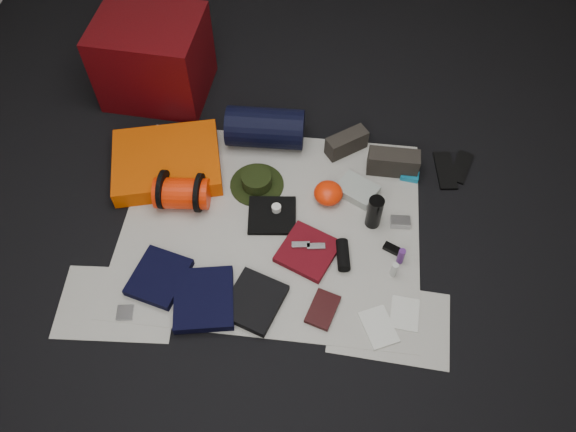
# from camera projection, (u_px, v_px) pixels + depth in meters

# --- Properties ---
(floor) EXTENTS (4.50, 4.50, 0.02)m
(floor) POSITION_uv_depth(u_px,v_px,m) (271.00, 226.00, 3.07)
(floor) COLOR black
(floor) RESTS_ON ground
(newspaper_mat) EXTENTS (1.60, 1.30, 0.01)m
(newspaper_mat) POSITION_uv_depth(u_px,v_px,m) (271.00, 225.00, 3.06)
(newspaper_mat) COLOR silver
(newspaper_mat) RESTS_ON floor
(newspaper_sheet_front_left) EXTENTS (0.61, 0.44, 0.00)m
(newspaper_sheet_front_left) POSITION_uv_depth(u_px,v_px,m) (117.00, 303.00, 2.80)
(newspaper_sheet_front_left) COLOR silver
(newspaper_sheet_front_left) RESTS_ON floor
(newspaper_sheet_front_right) EXTENTS (0.60, 0.43, 0.00)m
(newspaper_sheet_front_right) POSITION_uv_depth(u_px,v_px,m) (389.00, 323.00, 2.74)
(newspaper_sheet_front_right) COLOR silver
(newspaper_sheet_front_right) RESTS_ON floor
(red_cabinet) EXTENTS (0.65, 0.55, 0.52)m
(red_cabinet) POSITION_uv_depth(u_px,v_px,m) (154.00, 58.00, 3.43)
(red_cabinet) COLOR #4D0509
(red_cabinet) RESTS_ON floor
(sleeping_pad) EXTENTS (0.71, 0.63, 0.11)m
(sleeping_pad) POSITION_uv_depth(u_px,v_px,m) (167.00, 162.00, 3.23)
(sleeping_pad) COLOR #D94A02
(sleeping_pad) RESTS_ON newspaper_mat
(stuff_sack) EXTENTS (0.31, 0.20, 0.17)m
(stuff_sack) POSITION_uv_depth(u_px,v_px,m) (182.00, 193.00, 3.06)
(stuff_sack) COLOR #F02704
(stuff_sack) RESTS_ON newspaper_mat
(sack_strap_left) EXTENTS (0.02, 0.22, 0.22)m
(sack_strap_left) POSITION_uv_depth(u_px,v_px,m) (163.00, 189.00, 3.05)
(sack_strap_left) COLOR black
(sack_strap_left) RESTS_ON newspaper_mat
(sack_strap_right) EXTENTS (0.03, 0.22, 0.22)m
(sack_strap_right) POSITION_uv_depth(u_px,v_px,m) (199.00, 193.00, 3.04)
(sack_strap_right) COLOR black
(sack_strap_right) RESTS_ON newspaper_mat
(navy_duffel) EXTENTS (0.46, 0.25, 0.24)m
(navy_duffel) POSITION_uv_depth(u_px,v_px,m) (265.00, 128.00, 3.29)
(navy_duffel) COLOR black
(navy_duffel) RESTS_ON newspaper_mat
(boonie_brim) EXTENTS (0.31, 0.31, 0.01)m
(boonie_brim) POSITION_uv_depth(u_px,v_px,m) (257.00, 185.00, 3.20)
(boonie_brim) COLOR black
(boonie_brim) RESTS_ON newspaper_mat
(boonie_crown) EXTENTS (0.17, 0.17, 0.07)m
(boonie_crown) POSITION_uv_depth(u_px,v_px,m) (257.00, 180.00, 3.16)
(boonie_crown) COLOR black
(boonie_crown) RESTS_ON boonie_brim
(hiking_boot_left) EXTENTS (0.26, 0.22, 0.12)m
(hiking_boot_left) POSITION_uv_depth(u_px,v_px,m) (347.00, 143.00, 3.30)
(hiking_boot_left) COLOR #2C2722
(hiking_boot_left) RESTS_ON newspaper_mat
(hiking_boot_right) EXTENTS (0.29, 0.11, 0.14)m
(hiking_boot_right) POSITION_uv_depth(u_px,v_px,m) (393.00, 163.00, 3.20)
(hiking_boot_right) COLOR #2C2722
(hiking_boot_right) RESTS_ON newspaper_mat
(flip_flop_left) EXTENTS (0.14, 0.28, 0.02)m
(flip_flop_left) POSITION_uv_depth(u_px,v_px,m) (445.00, 170.00, 3.26)
(flip_flop_left) COLOR black
(flip_flop_left) RESTS_ON floor
(flip_flop_right) EXTENTS (0.16, 0.26, 0.01)m
(flip_flop_right) POSITION_uv_depth(u_px,v_px,m) (461.00, 167.00, 3.28)
(flip_flop_right) COLOR black
(flip_flop_right) RESTS_ON floor
(trousers_navy_a) EXTENTS (0.32, 0.34, 0.05)m
(trousers_navy_a) POSITION_uv_depth(u_px,v_px,m) (159.00, 277.00, 2.85)
(trousers_navy_a) COLOR black
(trousers_navy_a) RESTS_ON newspaper_mat
(trousers_navy_b) EXTENTS (0.35, 0.38, 0.05)m
(trousers_navy_b) POSITION_uv_depth(u_px,v_px,m) (204.00, 299.00, 2.77)
(trousers_navy_b) COLOR black
(trousers_navy_b) RESTS_ON newspaper_mat
(trousers_charcoal) EXTENTS (0.33, 0.35, 0.04)m
(trousers_charcoal) POSITION_uv_depth(u_px,v_px,m) (254.00, 301.00, 2.77)
(trousers_charcoal) COLOR black
(trousers_charcoal) RESTS_ON newspaper_mat
(black_tshirt) EXTENTS (0.28, 0.27, 0.03)m
(black_tshirt) POSITION_uv_depth(u_px,v_px,m) (272.00, 215.00, 3.07)
(black_tshirt) COLOR black
(black_tshirt) RESTS_ON newspaper_mat
(red_shirt) EXTENTS (0.36, 0.36, 0.04)m
(red_shirt) POSITION_uv_depth(u_px,v_px,m) (308.00, 251.00, 2.94)
(red_shirt) COLOR #5A0912
(red_shirt) RESTS_ON newspaper_mat
(orange_stuff_sack) EXTENTS (0.17, 0.17, 0.11)m
(orange_stuff_sack) POSITION_uv_depth(u_px,v_px,m) (328.00, 193.00, 3.11)
(orange_stuff_sack) COLOR #F02704
(orange_stuff_sack) RESTS_ON newspaper_mat
(first_aid_pouch) EXTENTS (0.26, 0.24, 0.05)m
(first_aid_pouch) POSITION_uv_depth(u_px,v_px,m) (357.00, 190.00, 3.15)
(first_aid_pouch) COLOR #939B94
(first_aid_pouch) RESTS_ON newspaper_mat
(water_bottle) EXTENTS (0.09, 0.09, 0.21)m
(water_bottle) POSITION_uv_depth(u_px,v_px,m) (374.00, 212.00, 2.97)
(water_bottle) COLOR black
(water_bottle) RESTS_ON newspaper_mat
(speaker) EXTENTS (0.09, 0.18, 0.07)m
(speaker) POSITION_uv_depth(u_px,v_px,m) (343.00, 255.00, 2.91)
(speaker) COLOR black
(speaker) RESTS_ON newspaper_mat
(compact_camera) EXTENTS (0.11, 0.07, 0.04)m
(compact_camera) POSITION_uv_depth(u_px,v_px,m) (400.00, 222.00, 3.04)
(compact_camera) COLOR #ADADB2
(compact_camera) RESTS_ON newspaper_mat
(cyan_case) EXTENTS (0.11, 0.08, 0.03)m
(cyan_case) POSITION_uv_depth(u_px,v_px,m) (410.00, 176.00, 3.22)
(cyan_case) COLOR #10769E
(cyan_case) RESTS_ON newspaper_mat
(toiletry_purple) EXTENTS (0.04, 0.04, 0.11)m
(toiletry_purple) POSITION_uv_depth(u_px,v_px,m) (401.00, 256.00, 2.88)
(toiletry_purple) COLOR #50226F
(toiletry_purple) RESTS_ON newspaper_mat
(toiletry_clear) EXTENTS (0.04, 0.04, 0.10)m
(toiletry_clear) POSITION_uv_depth(u_px,v_px,m) (394.00, 270.00, 2.84)
(toiletry_clear) COLOR #B5BAB4
(toiletry_clear) RESTS_ON newspaper_mat
(paperback_book) EXTENTS (0.17, 0.22, 0.03)m
(paperback_book) POSITION_uv_depth(u_px,v_px,m) (323.00, 309.00, 2.76)
(paperback_book) COLOR black
(paperback_book) RESTS_ON newspaper_mat
(map_booklet) EXTENTS (0.21, 0.24, 0.01)m
(map_booklet) POSITION_uv_depth(u_px,v_px,m) (379.00, 327.00, 2.71)
(map_booklet) COLOR silver
(map_booklet) RESTS_ON newspaper_mat
(map_printout) EXTENTS (0.15, 0.19, 0.01)m
(map_printout) POSITION_uv_depth(u_px,v_px,m) (405.00, 313.00, 2.76)
(map_printout) COLOR silver
(map_printout) RESTS_ON newspaper_mat
(sunglasses) EXTENTS (0.11, 0.08, 0.03)m
(sunglasses) POSITION_uv_depth(u_px,v_px,m) (393.00, 249.00, 2.95)
(sunglasses) COLOR black
(sunglasses) RESTS_ON newspaper_mat
(key_cluster) EXTENTS (0.09, 0.09, 0.01)m
(key_cluster) POSITION_uv_depth(u_px,v_px,m) (125.00, 313.00, 2.75)
(key_cluster) COLOR #ADADB2
(key_cluster) RESTS_ON newspaper_mat
(tape_roll) EXTENTS (0.05, 0.05, 0.04)m
(tape_roll) POSITION_uv_depth(u_px,v_px,m) (276.00, 208.00, 3.06)
(tape_roll) COLOR silver
(tape_roll) RESTS_ON black_tshirt
(energy_bar_a) EXTENTS (0.10, 0.05, 0.01)m
(energy_bar_a) POSITION_uv_depth(u_px,v_px,m) (301.00, 245.00, 2.93)
(energy_bar_a) COLOR #ADADB2
(energy_bar_a) RESTS_ON red_shirt
(energy_bar_b) EXTENTS (0.10, 0.05, 0.01)m
(energy_bar_b) POSITION_uv_depth(u_px,v_px,m) (316.00, 246.00, 2.92)
(energy_bar_b) COLOR #ADADB2
(energy_bar_b) RESTS_ON red_shirt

